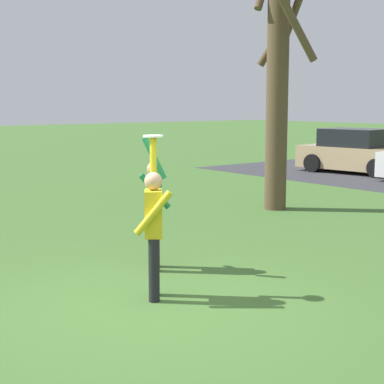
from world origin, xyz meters
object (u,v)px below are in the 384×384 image
object	(u,v)px
person_catcher	(154,224)
frisbee_disc	(153,136)
person_defender	(155,206)
bare_tree_tall	(278,78)
parked_car_tan	(356,153)

from	to	relation	value
person_catcher	frisbee_disc	distance (m)	1.13
person_defender	bare_tree_tall	xyz separation A→B (m)	(-2.60, 5.31, 2.10)
person_defender	parked_car_tan	world-z (taller)	person_defender
frisbee_disc	bare_tree_tall	world-z (taller)	bare_tree_tall
person_defender	frisbee_disc	bearing A→B (deg)	0.00
person_defender	parked_car_tan	bearing A→B (deg)	150.41
frisbee_disc	person_defender	bearing A→B (deg)	144.71
frisbee_disc	bare_tree_tall	size ratio (longest dim) A/B	0.04
person_catcher	person_defender	size ratio (longest dim) A/B	1.02
person_catcher	bare_tree_tall	distance (m)	7.48
parked_car_tan	bare_tree_tall	size ratio (longest dim) A/B	0.71
frisbee_disc	parked_car_tan	distance (m)	15.57
parked_car_tan	bare_tree_tall	world-z (taller)	bare_tree_tall
person_defender	bare_tree_tall	distance (m)	6.27
frisbee_disc	parked_car_tan	xyz separation A→B (m)	(-7.11, 13.79, -1.37)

